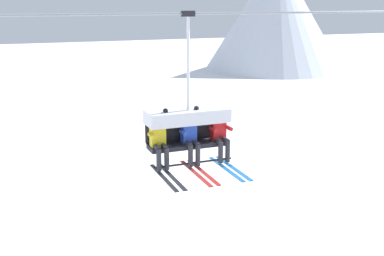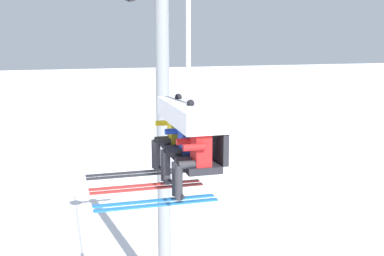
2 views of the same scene
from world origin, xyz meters
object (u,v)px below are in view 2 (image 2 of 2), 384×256
object	(u,v)px
skier_yellow	(169,132)
skier_red	(192,154)
lift_tower_near	(163,146)
chairlift_chair	(193,121)
skier_blue	(180,141)

from	to	relation	value
skier_yellow	skier_red	bearing A→B (deg)	-0.27
lift_tower_near	skier_red	bearing A→B (deg)	-8.52
lift_tower_near	skier_yellow	world-z (taller)	lift_tower_near
chairlift_chair	skier_blue	bearing A→B (deg)	-89.11
skier_blue	chairlift_chair	bearing A→B (deg)	90.89
skier_yellow	skier_red	distance (m)	1.44
skier_yellow	lift_tower_near	bearing A→B (deg)	169.03
chairlift_chair	skier_red	xyz separation A→B (m)	(0.72, -0.22, -0.32)
skier_yellow	skier_blue	world-z (taller)	same
skier_blue	lift_tower_near	bearing A→B (deg)	170.45
chairlift_chair	skier_blue	world-z (taller)	chairlift_chair
lift_tower_near	skier_blue	world-z (taller)	lift_tower_near
chairlift_chair	skier_yellow	xyz separation A→B (m)	(-0.72, -0.21, -0.30)
lift_tower_near	skier_red	distance (m)	6.43
chairlift_chair	skier_yellow	distance (m)	0.81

